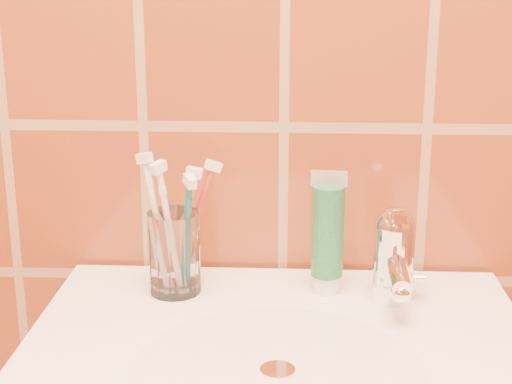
{
  "coord_description": "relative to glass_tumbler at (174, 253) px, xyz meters",
  "views": [
    {
      "loc": [
        0.01,
        0.21,
        1.25
      ],
      "look_at": [
        -0.03,
        1.08,
        0.99
      ],
      "focal_mm": 55.0,
      "sensor_mm": 36.0,
      "label": 1
    }
  ],
  "objects": [
    {
      "name": "toothbrush_3",
      "position": [
        -0.02,
        0.0,
        0.04
      ],
      "size": [
        0.1,
        0.09,
        0.19
      ],
      "primitive_type": null,
      "rotation": [
        0.21,
        0.0,
        -2.11
      ],
      "color": "silver",
      "rests_on": "glass_tumbler"
    },
    {
      "name": "toothpaste_tube",
      "position": [
        0.19,
        0.01,
        0.02
      ],
      "size": [
        0.04,
        0.04,
        0.16
      ],
      "rotation": [
        0.0,
        0.0,
        -0.08
      ],
      "color": "white",
      "rests_on": "pedestal_sink"
    },
    {
      "name": "toothbrush_4",
      "position": [
        0.02,
        0.02,
        0.03
      ],
      "size": [
        0.13,
        0.12,
        0.18
      ],
      "primitive_type": null,
      "rotation": [
        0.37,
        0.0,
        2.08
      ],
      "color": "#AE3025",
      "rests_on": "glass_tumbler"
    },
    {
      "name": "toothbrush_2",
      "position": [
        0.01,
        0.01,
        0.03
      ],
      "size": [
        0.06,
        0.06,
        0.17
      ],
      "primitive_type": null,
      "rotation": [
        0.17,
        0.0,
        1.46
      ],
      "color": "#D85C26",
      "rests_on": "glass_tumbler"
    },
    {
      "name": "toothbrush_1",
      "position": [
        -0.0,
        -0.02,
        0.04
      ],
      "size": [
        0.08,
        0.09,
        0.19
      ],
      "primitive_type": null,
      "rotation": [
        0.18,
        0.0,
        -0.62
      ],
      "color": "white",
      "rests_on": "glass_tumbler"
    },
    {
      "name": "toothbrush_0",
      "position": [
        0.02,
        -0.01,
        0.03
      ],
      "size": [
        0.08,
        0.11,
        0.18
      ],
      "primitive_type": null,
      "rotation": [
        0.25,
        0.0,
        0.5
      ],
      "color": "#0C6669",
      "rests_on": "glass_tumbler"
    },
    {
      "name": "faucet",
      "position": [
        0.27,
        -0.02,
        0.01
      ],
      "size": [
        0.05,
        0.11,
        0.12
      ],
      "color": "white",
      "rests_on": "pedestal_sink"
    },
    {
      "name": "glass_tumbler",
      "position": [
        0.0,
        0.0,
        0.0
      ],
      "size": [
        0.08,
        0.08,
        0.1
      ],
      "primitive_type": "cylinder",
      "rotation": [
        0.0,
        0.0,
        0.19
      ],
      "color": "white",
      "rests_on": "pedestal_sink"
    }
  ]
}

